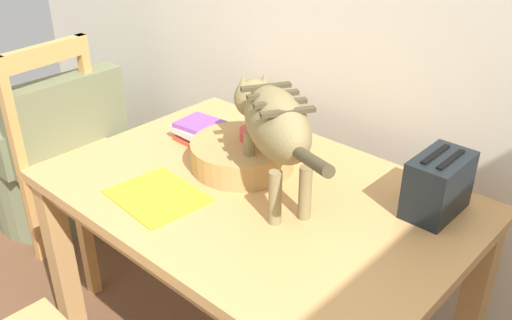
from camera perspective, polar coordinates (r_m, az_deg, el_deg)
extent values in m
cube|color=tan|center=(1.68, 0.00, -3.53)|extent=(1.25, 0.85, 0.03)
cube|color=tan|center=(1.71, 0.00, -5.02)|extent=(1.17, 0.77, 0.07)
cube|color=tan|center=(2.10, -19.09, -10.25)|extent=(0.07, 0.07, 0.70)
cube|color=tan|center=(2.44, -3.98, -2.60)|extent=(0.07, 0.07, 0.70)
cube|color=tan|center=(1.94, 21.05, -14.30)|extent=(0.07, 0.07, 0.70)
ellipsoid|color=olive|center=(1.53, 2.11, 3.73)|extent=(0.38, 0.31, 0.18)
cube|color=#4A4029|center=(1.42, 3.30, 4.92)|extent=(0.09, 0.14, 0.01)
cube|color=#4A4029|center=(1.47, 2.49, 5.83)|extent=(0.09, 0.14, 0.01)
cube|color=#4A4029|center=(1.53, 1.74, 6.68)|extent=(0.09, 0.14, 0.01)
cube|color=#4A4029|center=(1.58, 1.03, 7.47)|extent=(0.09, 0.14, 0.01)
cylinder|color=olive|center=(1.69, -0.68, 0.40)|extent=(0.04, 0.04, 0.16)
cylinder|color=olive|center=(1.71, 2.06, 0.78)|extent=(0.04, 0.04, 0.16)
cylinder|color=olive|center=(1.49, 1.97, -3.87)|extent=(0.04, 0.04, 0.16)
cylinder|color=olive|center=(1.51, 5.03, -3.36)|extent=(0.04, 0.04, 0.16)
sphere|color=olive|center=(1.72, -0.23, 6.32)|extent=(0.12, 0.12, 0.12)
cone|color=olive|center=(1.69, -1.34, 7.84)|extent=(0.04, 0.04, 0.05)
cone|color=olive|center=(1.71, 0.86, 8.07)|extent=(0.04, 0.04, 0.05)
cylinder|color=#4A4029|center=(1.30, 5.79, -0.14)|extent=(0.18, 0.12, 0.08)
cylinder|color=blue|center=(1.81, -0.22, 0.26)|extent=(0.20, 0.20, 0.04)
cylinder|color=red|center=(1.78, -0.22, 1.99)|extent=(0.09, 0.09, 0.08)
torus|color=red|center=(1.74, 1.16, 1.54)|extent=(0.06, 0.01, 0.06)
cube|color=gold|center=(1.66, -10.05, -3.63)|extent=(0.29, 0.24, 0.01)
cube|color=#DD442C|center=(1.96, -5.55, 2.09)|extent=(0.17, 0.13, 0.01)
cube|color=#3985BD|center=(1.97, -5.47, 2.69)|extent=(0.18, 0.14, 0.01)
cube|color=silver|center=(1.96, -5.86, 3.06)|extent=(0.17, 0.13, 0.02)
cube|color=purple|center=(1.95, -5.51, 3.58)|extent=(0.18, 0.14, 0.02)
cylinder|color=tan|center=(1.78, -1.41, 0.58)|extent=(0.33, 0.33, 0.09)
cylinder|color=brown|center=(1.77, -1.41, 0.70)|extent=(0.27, 0.27, 0.07)
cube|color=black|center=(1.61, 18.09, -2.45)|extent=(0.12, 0.20, 0.17)
cube|color=black|center=(1.57, 17.86, 0.58)|extent=(0.02, 0.14, 0.01)
cube|color=black|center=(1.56, 19.29, 0.06)|extent=(0.02, 0.14, 0.01)
cube|color=tan|center=(2.48, -16.73, -0.77)|extent=(0.46, 0.46, 0.04)
cube|color=tan|center=(2.46, -20.96, 10.00)|extent=(0.08, 0.42, 0.08)
cube|color=tan|center=(2.62, -16.77, 7.07)|extent=(0.04, 0.04, 0.48)
cube|color=tan|center=(2.43, -23.82, 4.21)|extent=(0.04, 0.04, 0.48)
cube|color=tan|center=(2.57, -10.14, -4.96)|extent=(0.04, 0.04, 0.43)
cube|color=tan|center=(2.38, -16.76, -8.79)|extent=(0.04, 0.04, 0.43)
cube|color=tan|center=(2.82, -15.41, -2.30)|extent=(0.04, 0.04, 0.43)
cube|color=tan|center=(2.65, -21.71, -5.52)|extent=(0.04, 0.04, 0.43)
cylinder|color=#6F7552|center=(2.98, -19.89, -1.78)|extent=(0.60, 0.60, 0.38)
cube|color=#6F7552|center=(2.62, -18.71, 3.79)|extent=(0.12, 0.54, 0.40)
cube|color=#6F7552|center=(2.96, -16.64, 4.83)|extent=(0.42, 0.10, 0.20)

